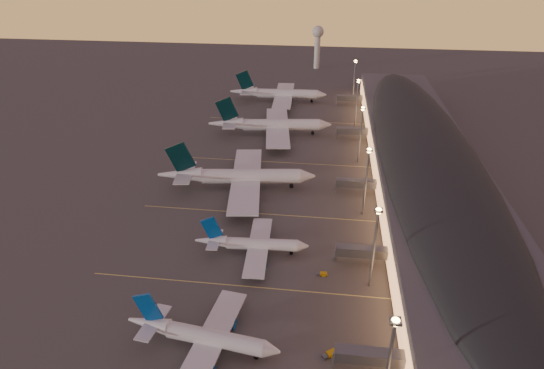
# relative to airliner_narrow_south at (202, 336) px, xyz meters

# --- Properties ---
(ground) EXTENTS (700.00, 700.00, 0.00)m
(ground) POSITION_rel_airliner_narrow_south_xyz_m (5.49, 28.20, -3.60)
(ground) COLOR #423F3D
(airliner_narrow_south) EXTENTS (39.05, 35.15, 13.94)m
(airliner_narrow_south) POSITION_rel_airliner_narrow_south_xyz_m (0.00, 0.00, 0.00)
(airliner_narrow_south) COLOR silver
(airliner_narrow_south) RESTS_ON ground
(airliner_narrow_north) EXTENTS (36.02, 32.19, 12.87)m
(airliner_narrow_north) POSITION_rel_airliner_narrow_south_xyz_m (5.46, 39.40, -0.28)
(airliner_narrow_north) COLOR silver
(airliner_narrow_north) RESTS_ON ground
(airliner_wide_near) EXTENTS (62.70, 57.59, 20.06)m
(airliner_wide_near) POSITION_rel_airliner_narrow_south_xyz_m (-7.59, 81.76, 1.56)
(airliner_wide_near) COLOR silver
(airliner_wide_near) RESTS_ON ground
(airliner_wide_mid) EXTENTS (62.99, 57.86, 20.16)m
(airliner_wide_mid) POSITION_rel_airliner_narrow_south_xyz_m (-2.09, 141.39, 1.59)
(airliner_wide_mid) COLOR silver
(airliner_wide_mid) RESTS_ON ground
(airliner_wide_far) EXTENTS (60.11, 54.71, 19.25)m
(airliner_wide_far) POSITION_rel_airliner_narrow_south_xyz_m (-4.52, 197.82, 1.35)
(airliner_wide_far) COLOR silver
(airliner_wide_far) RESTS_ON ground
(terminal_building) EXTENTS (56.35, 255.00, 17.46)m
(terminal_building) POSITION_rel_airliner_narrow_south_xyz_m (67.32, 100.66, 5.18)
(terminal_building) COLOR #4B4B50
(terminal_building) RESTS_ON ground
(light_masts) EXTENTS (2.20, 217.20, 25.90)m
(light_masts) POSITION_rel_airliner_narrow_south_xyz_m (41.49, 93.20, 13.95)
(light_masts) COLOR slate
(light_masts) RESTS_ON ground
(radar_tower) EXTENTS (9.00, 9.00, 32.50)m
(radar_tower) POSITION_rel_airliner_narrow_south_xyz_m (15.49, 288.20, 18.27)
(radar_tower) COLOR silver
(radar_tower) RESTS_ON ground
(lane_markings) EXTENTS (90.00, 180.36, 0.00)m
(lane_markings) POSITION_rel_airliner_narrow_south_xyz_m (5.49, 68.20, -3.60)
(lane_markings) COLOR #D8C659
(lane_markings) RESTS_ON ground
(baggage_tug_b) EXTENTS (3.71, 3.32, 1.08)m
(baggage_tug_b) POSITION_rel_airliner_narrow_south_xyz_m (30.61, 1.20, -3.11)
(baggage_tug_b) COLOR #C18B08
(baggage_tug_b) RESTS_ON ground
(baggage_tug_c) EXTENTS (3.27, 1.61, 0.94)m
(baggage_tug_c) POSITION_rel_airliner_narrow_south_xyz_m (27.92, 30.98, -3.17)
(baggage_tug_c) COLOR #C18B08
(baggage_tug_c) RESTS_ON ground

